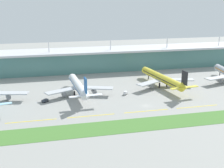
# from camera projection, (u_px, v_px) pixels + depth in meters

# --- Properties ---
(ground_plane) EXTENTS (600.00, 600.00, 0.00)m
(ground_plane) POSITION_uv_depth(u_px,v_px,m) (146.00, 106.00, 196.65)
(ground_plane) COLOR gray
(terminal_building) EXTENTS (288.00, 34.00, 28.59)m
(terminal_building) POSITION_uv_depth(u_px,v_px,m) (109.00, 59.00, 292.91)
(terminal_building) COLOR slate
(terminal_building) RESTS_ON ground
(airliner_near_middle) EXTENTS (48.72, 59.35, 18.90)m
(airliner_near_middle) POSITION_uv_depth(u_px,v_px,m) (78.00, 86.00, 215.86)
(airliner_near_middle) COLOR white
(airliner_near_middle) RESTS_ON ground
(airliner_far_middle) EXTENTS (48.39, 67.73, 18.90)m
(airliner_far_middle) POSITION_uv_depth(u_px,v_px,m) (162.00, 78.00, 236.50)
(airliner_far_middle) COLOR yellow
(airliner_far_middle) RESTS_ON ground
(taxiway_stripe_west) EXTENTS (28.00, 0.70, 0.04)m
(taxiway_stripe_west) POSITION_uv_depth(u_px,v_px,m) (31.00, 121.00, 172.23)
(taxiway_stripe_west) COLOR yellow
(taxiway_stripe_west) RESTS_ON ground
(taxiway_stripe_mid_west) EXTENTS (28.00, 0.70, 0.04)m
(taxiway_stripe_mid_west) POSITION_uv_depth(u_px,v_px,m) (91.00, 116.00, 179.74)
(taxiway_stripe_mid_west) COLOR yellow
(taxiway_stripe_mid_west) RESTS_ON ground
(taxiway_stripe_centre) EXTENTS (28.00, 0.70, 0.04)m
(taxiway_stripe_centre) POSITION_uv_depth(u_px,v_px,m) (146.00, 111.00, 187.25)
(taxiway_stripe_centre) COLOR yellow
(taxiway_stripe_centre) RESTS_ON ground
(taxiway_stripe_mid_east) EXTENTS (28.00, 0.70, 0.04)m
(taxiway_stripe_mid_east) POSITION_uv_depth(u_px,v_px,m) (197.00, 107.00, 194.76)
(taxiway_stripe_mid_east) COLOR yellow
(taxiway_stripe_mid_east) RESTS_ON ground
(grass_verge) EXTENTS (300.00, 18.00, 0.10)m
(grass_verge) POSITION_uv_depth(u_px,v_px,m) (163.00, 122.00, 170.41)
(grass_verge) COLOR #477A33
(grass_verge) RESTS_ON ground
(baggage_cart) EXTENTS (3.56, 3.99, 2.48)m
(baggage_cart) POSITION_uv_depth(u_px,v_px,m) (125.00, 93.00, 218.28)
(baggage_cart) COLOR silver
(baggage_cart) RESTS_ON ground
(pushback_tug) EXTENTS (4.70, 4.89, 1.85)m
(pushback_tug) POSITION_uv_depth(u_px,v_px,m) (45.00, 101.00, 202.91)
(pushback_tug) COLOR #333842
(pushback_tug) RESTS_ON ground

